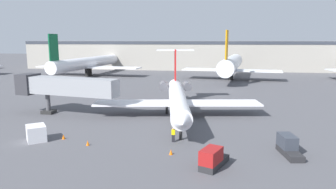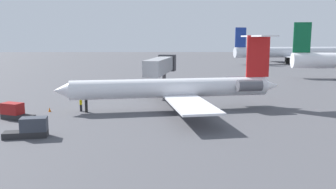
# 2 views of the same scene
# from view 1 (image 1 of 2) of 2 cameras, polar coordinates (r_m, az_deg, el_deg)

# --- Properties ---
(ground_plane) EXTENTS (400.00, 400.00, 0.10)m
(ground_plane) POSITION_cam_1_polar(r_m,az_deg,el_deg) (46.00, 1.34, -4.42)
(ground_plane) COLOR #4C4C51
(regional_jet) EXTENTS (25.61, 29.94, 9.69)m
(regional_jet) POSITION_cam_1_polar(r_m,az_deg,el_deg) (47.16, 1.70, -0.33)
(regional_jet) COLOR white
(regional_jet) RESTS_ON ground_plane
(jet_bridge) EXTENTS (17.09, 5.89, 6.14)m
(jet_bridge) POSITION_cam_1_polar(r_m,az_deg,el_deg) (49.97, -19.23, 1.45)
(jet_bridge) COLOR gray
(jet_bridge) RESTS_ON ground_plane
(ground_crew_marshaller) EXTENTS (0.40, 0.27, 1.69)m
(ground_crew_marshaller) POSITION_cam_1_polar(r_m,az_deg,el_deg) (35.25, 0.98, -7.41)
(ground_crew_marshaller) COLOR black
(ground_crew_marshaller) RESTS_ON ground_plane
(baggage_tug_lead) EXTENTS (2.05, 4.18, 1.90)m
(baggage_tug_lead) POSITION_cam_1_polar(r_m,az_deg,el_deg) (33.93, 21.31, -8.86)
(baggage_tug_lead) COLOR #262628
(baggage_tug_lead) RESTS_ON ground_plane
(baggage_tug_trailing) EXTENTS (2.84, 4.23, 1.90)m
(baggage_tug_trailing) POSITION_cam_1_polar(r_m,az_deg,el_deg) (28.75, 8.23, -11.67)
(baggage_tug_trailing) COLOR #262628
(baggage_tug_trailing) RESTS_ON ground_plane
(cargo_container_uld) EXTENTS (3.04, 3.12, 1.80)m
(cargo_container_uld) POSITION_cam_1_polar(r_m,az_deg,el_deg) (38.71, -23.15, -6.57)
(cargo_container_uld) COLOR silver
(cargo_container_uld) RESTS_ON ground_plane
(traffic_cone_near) EXTENTS (0.36, 0.36, 0.55)m
(traffic_cone_near) POSITION_cam_1_polar(r_m,az_deg,el_deg) (35.39, -14.59, -8.66)
(traffic_cone_near) COLOR orange
(traffic_cone_near) RESTS_ON ground_plane
(traffic_cone_mid) EXTENTS (0.36, 0.36, 0.55)m
(traffic_cone_mid) POSITION_cam_1_polar(r_m,az_deg,el_deg) (38.38, -18.73, -7.40)
(traffic_cone_mid) COLOR orange
(traffic_cone_mid) RESTS_ON ground_plane
(traffic_cone_far) EXTENTS (0.36, 0.36, 0.55)m
(traffic_cone_far) POSITION_cam_1_polar(r_m,az_deg,el_deg) (31.70, 0.55, -10.56)
(traffic_cone_far) COLOR orange
(traffic_cone_far) RESTS_ON ground_plane
(terminal_building) EXTENTS (139.63, 21.70, 11.04)m
(terminal_building) POSITION_cam_1_polar(r_m,az_deg,el_deg) (126.34, 6.19, 7.28)
(terminal_building) COLOR #9E998E
(terminal_building) RESTS_ON ground_plane
(parked_airliner_west_mid) EXTENTS (34.85, 41.22, 13.02)m
(parked_airliner_west_mid) POSITION_cam_1_polar(r_m,az_deg,el_deg) (103.24, -14.61, 5.63)
(parked_airliner_west_mid) COLOR white
(parked_airliner_west_mid) RESTS_ON ground_plane
(parked_airliner_centre) EXTENTS (28.63, 33.72, 13.79)m
(parked_airliner_centre) POSITION_cam_1_polar(r_m,az_deg,el_deg) (91.47, 11.59, 5.47)
(parked_airliner_centre) COLOR silver
(parked_airliner_centre) RESTS_ON ground_plane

